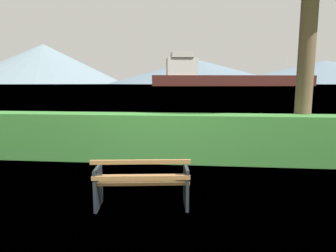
{
  "coord_description": "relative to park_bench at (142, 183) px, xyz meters",
  "views": [
    {
      "loc": [
        0.86,
        -4.47,
        2.01
      ],
      "look_at": [
        0.0,
        4.33,
        0.69
      ],
      "focal_mm": 30.98,
      "sensor_mm": 36.0,
      "label": 1
    }
  ],
  "objects": [
    {
      "name": "cargo_ship_large",
      "position": [
        15.97,
        185.56,
        5.34
      ],
      "size": [
        104.44,
        32.92,
        20.59
      ],
      "color": "#471E19",
      "rests_on": "water_surface"
    },
    {
      "name": "distant_hills",
      "position": [
        -14.88,
        564.65,
        27.57
      ],
      "size": [
        890.16,
        407.84,
        75.17
      ],
      "color": "slate",
      "rests_on": "ground_plane"
    },
    {
      "name": "water_surface",
      "position": [
        -0.01,
        308.34,
        -0.42
      ],
      "size": [
        620.0,
        620.0,
        0.0
      ],
      "primitive_type": "plane",
      "color": "slate",
      "rests_on": "ground_plane"
    },
    {
      "name": "ground_plane",
      "position": [
        -0.01,
        0.06,
        -0.42
      ],
      "size": [
        1400.0,
        1400.0,
        0.0
      ],
      "primitive_type": "plane",
      "color": "#4C6B33"
    },
    {
      "name": "park_bench",
      "position": [
        0.0,
        0.0,
        0.0
      ],
      "size": [
        1.57,
        0.75,
        0.87
      ],
      "color": "olive",
      "rests_on": "ground_plane"
    },
    {
      "name": "hedge_row",
      "position": [
        -0.01,
        2.91,
        0.19
      ],
      "size": [
        13.55,
        0.78,
        1.22
      ],
      "primitive_type": "cube",
      "color": "#387A33",
      "rests_on": "ground_plane"
    }
  ]
}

